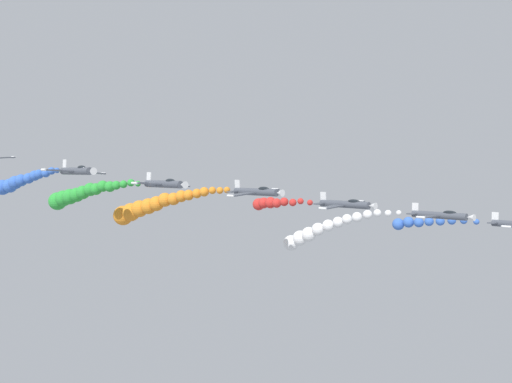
{
  "coord_description": "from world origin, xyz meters",
  "views": [
    {
      "loc": [
        55.93,
        60.37,
        93.6
      ],
      "look_at": [
        0.0,
        0.0,
        90.2
      ],
      "focal_mm": 37.94,
      "sensor_mm": 36.0,
      "label": 1
    }
  ],
  "objects": [
    {
      "name": "smoke_trail_lead",
      "position": [
        -32.89,
        8.43,
        83.86
      ],
      "size": [
        2.41,
        17.0,
        3.4
      ],
      "color": "blue"
    },
    {
      "name": "airplane_right_inner",
      "position": [
        -9.96,
        9.29,
        88.27
      ],
      "size": [
        9.56,
        10.35,
        2.4
      ],
      "rotation": [
        0.0,
        0.07,
        0.0
      ],
      "color": "#474C56"
    },
    {
      "name": "smoke_trail_left_inner",
      "position": [
        -20.64,
        -5.75,
        81.83
      ],
      "size": [
        4.3,
        24.49,
        9.04
      ],
      "color": "white"
    },
    {
      "name": "smoke_trail_trailing",
      "position": [
        22.74,
        -36.5,
        91.31
      ],
      "size": [
        4.46,
        19.43,
        4.92
      ],
      "color": "blue"
    },
    {
      "name": "airplane_right_outer",
      "position": [
        11.25,
        -8.12,
        91.4
      ],
      "size": [
        9.56,
        10.35,
        2.38
      ],
      "rotation": [
        0.0,
        -0.07,
        0.0
      ],
      "color": "#474C56"
    },
    {
      "name": "airplane_left_outer",
      "position": [
        0.55,
        0.67,
        90.2
      ],
      "size": [
        9.56,
        10.35,
        2.43
      ],
      "rotation": [
        0.0,
        0.08,
        0.0
      ],
      "color": "#474C56"
    },
    {
      "name": "smoke_trail_right_inner",
      "position": [
        -11.38,
        -8.57,
        87.54
      ],
      "size": [
        3.82,
        16.14,
        2.85
      ],
      "color": "red"
    },
    {
      "name": "airplane_trailing",
      "position": [
        21.14,
        -16.26,
        93.35
      ],
      "size": [
        9.56,
        10.35,
        2.36
      ],
      "rotation": [
        0.0,
        -0.07,
        0.0
      ],
      "color": "#474C56"
    },
    {
      "name": "airplane_left_inner",
      "position": [
        -22.1,
        18.31,
        86.44
      ],
      "size": [
        9.56,
        10.35,
        2.32
      ],
      "rotation": [
        0.0,
        -0.01,
        0.0
      ],
      "color": "#474C56"
    },
    {
      "name": "smoke_trail_right_outer",
      "position": [
        12.63,
        -35.51,
        88.79
      ],
      "size": [
        4.46,
        28.63,
        6.3
      ],
      "color": "green"
    },
    {
      "name": "smoke_trail_left_outer",
      "position": [
        4.44,
        -24.06,
        86.76
      ],
      "size": [
        8.12,
        25.41,
        7.56
      ],
      "color": "orange"
    }
  ]
}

